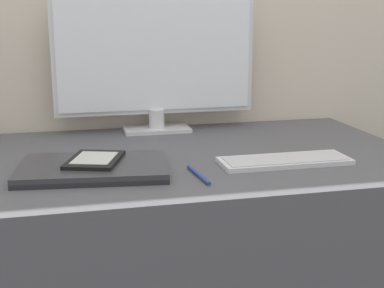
# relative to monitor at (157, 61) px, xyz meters

# --- Properties ---
(desk) EXTENTS (1.29, 0.74, 0.74)m
(desk) POSITION_rel_monitor_xyz_m (-0.00, -0.30, -0.59)
(desk) COLOR #4C4C51
(desk) RESTS_ON ground_plane
(monitor) EXTENTS (0.63, 0.11, 0.42)m
(monitor) POSITION_rel_monitor_xyz_m (0.00, 0.00, 0.00)
(monitor) COLOR silver
(monitor) RESTS_ON desk
(keyboard) EXTENTS (0.33, 0.11, 0.01)m
(keyboard) POSITION_rel_monitor_xyz_m (0.25, -0.45, -0.21)
(keyboard) COLOR silver
(keyboard) RESTS_ON desk
(laptop) EXTENTS (0.37, 0.26, 0.02)m
(laptop) POSITION_rel_monitor_xyz_m (-0.23, -0.42, -0.21)
(laptop) COLOR #232328
(laptop) RESTS_ON desk
(ereader) EXTENTS (0.16, 0.19, 0.01)m
(ereader) POSITION_rel_monitor_xyz_m (-0.22, -0.41, -0.19)
(ereader) COLOR black
(ereader) RESTS_ON laptop
(pen) EXTENTS (0.02, 0.14, 0.01)m
(pen) POSITION_rel_monitor_xyz_m (0.01, -0.51, -0.22)
(pen) COLOR navy
(pen) RESTS_ON desk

